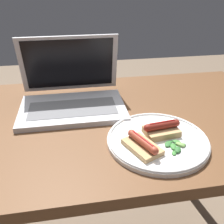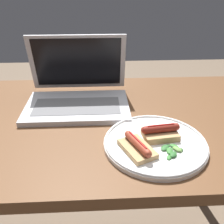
# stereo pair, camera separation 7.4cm
# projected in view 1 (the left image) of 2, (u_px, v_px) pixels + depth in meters

# --- Properties ---
(desk) EXTENTS (1.42, 0.70, 0.76)m
(desk) POSITION_uv_depth(u_px,v_px,m) (84.00, 140.00, 0.87)
(desk) COLOR brown
(desk) RESTS_ON ground_plane
(laptop) EXTENTS (0.36, 0.28, 0.23)m
(laptop) POSITION_uv_depth(u_px,v_px,m) (72.00, 95.00, 0.89)
(laptop) COLOR #B7B7BC
(laptop) RESTS_ON desk
(plate) EXTENTS (0.29, 0.29, 0.02)m
(plate) POSITION_uv_depth(u_px,v_px,m) (157.00, 140.00, 0.71)
(plate) COLOR white
(plate) RESTS_ON desk
(sausage_toast_left) EXTENTS (0.11, 0.08, 0.04)m
(sausage_toast_left) POSITION_uv_depth(u_px,v_px,m) (161.00, 129.00, 0.72)
(sausage_toast_left) COLOR tan
(sausage_toast_left) RESTS_ON plate
(sausage_toast_middle) EXTENTS (0.10, 0.12, 0.04)m
(sausage_toast_middle) POSITION_uv_depth(u_px,v_px,m) (142.00, 145.00, 0.66)
(sausage_toast_middle) COLOR tan
(sausage_toast_middle) RESTS_ON plate
(salad_pile) EXTENTS (0.07, 0.07, 0.01)m
(salad_pile) POSITION_uv_depth(u_px,v_px,m) (176.00, 146.00, 0.67)
(salad_pile) COLOR #2D662D
(salad_pile) RESTS_ON plate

